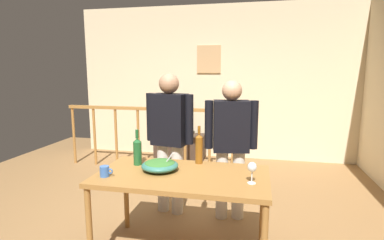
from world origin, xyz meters
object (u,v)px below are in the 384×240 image
Objects in this scene: stair_railing at (174,131)px; wine_bottle_green at (137,151)px; framed_picture at (209,59)px; mug_blue at (105,171)px; tv_console at (180,147)px; serving_table at (182,182)px; person_standing_right at (231,140)px; salad_bowl at (160,165)px; flat_screen_tv at (179,122)px; wine_glass at (252,168)px; person_standing_left at (170,133)px; wine_bottle_amber at (199,148)px.

stair_railing is 8.68× the size of wine_bottle_green.
framed_picture reaches higher than mug_blue.
tv_console is 3.02m from serving_table.
person_standing_right is at bearing 38.15° from wine_bottle_green.
flat_screen_tv is at bearing 101.10° from salad_bowl.
wine_bottle_green is at bearing -83.71° from flat_screen_tv.
wine_bottle_green is (-0.18, -3.02, -0.93)m from framed_picture.
wine_bottle_green is at bearing 154.68° from salad_bowl.
serving_table is (0.28, -3.17, -1.14)m from framed_picture.
mug_blue is (0.15, -3.08, 0.57)m from tv_console.
framed_picture is 3.38m from serving_table.
wine_glass is 1.29m from person_standing_left.
stair_railing is at bearing -83.47° from flat_screen_tv.
person_standing_right is at bearing -75.25° from framed_picture.
wine_bottle_amber is (0.78, -1.92, 0.26)m from stair_railing.
serving_table is 0.89m from person_standing_right.
person_standing_left is at bearing 131.98° from wine_bottle_amber.
mug_blue is (-1.19, -0.10, -0.08)m from wine_glass.
salad_bowl reaches higher than tv_console.
wine_glass reaches higher than flat_screen_tv.
framed_picture reaches higher than person_standing_right.
person_standing_right reaches higher than serving_table.
flat_screen_tv reaches higher than mug_blue.
person_standing_right reaches higher than mug_blue.
stair_railing reaches higher than wine_glass.
stair_railing is at bearing 96.22° from wine_bottle_green.
stair_railing is 16.75× the size of wine_glass.
tv_console is at bearing 108.28° from wine_bottle_amber.
flat_screen_tv is 3.06m from mug_blue.
flat_screen_tv is 2.68m from wine_bottle_amber.
wine_glass is at bearing -65.75° from tv_console.
person_standing_left is (-0.43, 0.47, 0.03)m from wine_bottle_amber.
wine_bottle_green is (0.30, -2.73, 0.66)m from tv_console.
flat_screen_tv is at bearing -71.71° from person_standing_right.
tv_console is at bearing 96.22° from wine_bottle_green.
serving_table is 12.82× the size of mug_blue.
flat_screen_tv is 2.72m from wine_bottle_green.
serving_table is (0.69, -2.23, 0.04)m from stair_railing.
person_standing_right is at bearing 105.04° from wine_glass.
salad_bowl is (0.55, -2.85, 0.58)m from tv_console.
framed_picture is 0.55× the size of tv_console.
framed_picture reaches higher than person_standing_left.
salad_bowl is 0.21× the size of person_standing_right.
person_standing_right is (0.68, 0.00, -0.05)m from person_standing_left.
salad_bowl is at bearing -25.32° from wine_bottle_green.
wine_glass is at bearing -40.27° from wine_bottle_amber.
serving_table is (0.76, -2.85, -0.01)m from flat_screen_tv.
tv_console is 0.47m from flat_screen_tv.
mug_blue is at bearing 36.27° from person_standing_right.
salad_bowl is (0.48, -2.20, 0.16)m from stair_railing.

